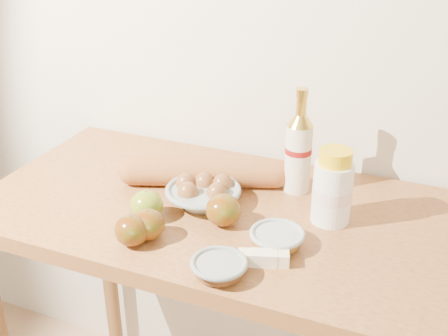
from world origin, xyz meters
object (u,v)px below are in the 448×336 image
at_px(egg_bowl, 203,193).
at_px(baguette, 203,172).
at_px(bourbon_bottle, 298,151).
at_px(cream_bottle, 332,189).
at_px(table, 229,251).

bearing_deg(egg_bowl, baguette, 114.14).
bearing_deg(bourbon_bottle, egg_bowl, -124.78).
xyz_separation_m(bourbon_bottle, egg_bowl, (-0.19, -0.15, -0.08)).
relative_size(egg_bowl, baguette, 0.54).
bearing_deg(cream_bottle, egg_bowl, 169.79).
xyz_separation_m(table, egg_bowl, (-0.07, 0.00, 0.15)).
xyz_separation_m(egg_bowl, baguette, (-0.04, 0.08, 0.01)).
distance_m(table, baguette, 0.21).
relative_size(table, cream_bottle, 6.86).
distance_m(table, egg_bowl, 0.16).
bearing_deg(baguette, table, -58.86).
bearing_deg(table, egg_bowl, 177.39).
bearing_deg(table, bourbon_bottle, 50.86).
relative_size(table, egg_bowl, 5.16).
bearing_deg(table, cream_bottle, 9.66).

